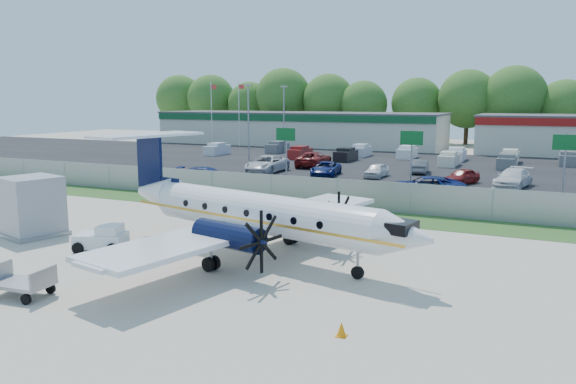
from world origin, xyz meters
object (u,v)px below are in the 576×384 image
at_px(aircraft, 256,212).
at_px(pushback_tug, 103,238).
at_px(baggage_cart_near, 21,283).
at_px(service_container, 32,208).

distance_m(aircraft, pushback_tug, 7.78).
xyz_separation_m(pushback_tug, baggage_cart_near, (1.86, -6.33, -0.06)).
distance_m(pushback_tug, service_container, 5.84).
bearing_deg(pushback_tug, aircraft, 16.64).
bearing_deg(baggage_cart_near, pushback_tug, 106.41).
height_order(pushback_tug, service_container, service_container).
bearing_deg(pushback_tug, baggage_cart_near, -73.59).
relative_size(aircraft, baggage_cart_near, 7.58).
distance_m(aircraft, service_container, 13.11).
height_order(aircraft, pushback_tug, aircraft).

